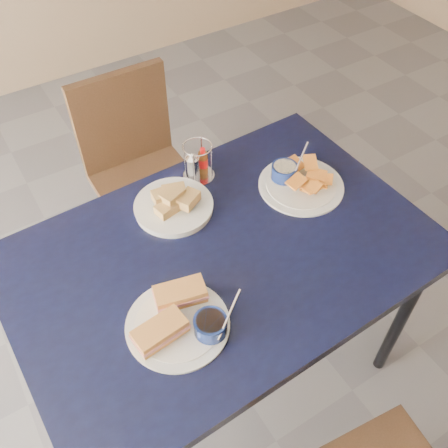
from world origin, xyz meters
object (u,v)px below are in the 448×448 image
sandwich_plate (181,319)px  plantain_plate (297,180)px  chair_far (137,160)px  dining_table (223,264)px  bread_basket (174,204)px  condiment_caddy (197,164)px

sandwich_plate → plantain_plate: 0.66m
plantain_plate → sandwich_plate: bearing=-155.5°
chair_far → dining_table: bearing=-93.6°
chair_far → plantain_plate: (0.32, -0.68, 0.27)m
sandwich_plate → dining_table: bearing=34.1°
dining_table → plantain_plate: (0.37, 0.12, 0.08)m
sandwich_plate → plantain_plate: same height
plantain_plate → bread_basket: bearing=164.4°
dining_table → bread_basket: bearing=100.1°
chair_far → plantain_plate: 0.80m
bread_basket → dining_table: bearing=-79.9°
plantain_plate → bread_basket: 0.43m
sandwich_plate → bread_basket: (0.18, 0.39, -0.00)m
sandwich_plate → bread_basket: size_ratio=1.21×
dining_table → chair_far: chair_far is taller
condiment_caddy → dining_table: bearing=-107.0°
dining_table → bread_basket: 0.25m
chair_far → bread_basket: size_ratio=3.45×
chair_far → sandwich_plate: (-0.28, -0.95, 0.27)m
bread_basket → plantain_plate: bearing=-15.6°
chair_far → sandwich_plate: chair_far is taller
dining_table → sandwich_plate: sandwich_plate is taller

